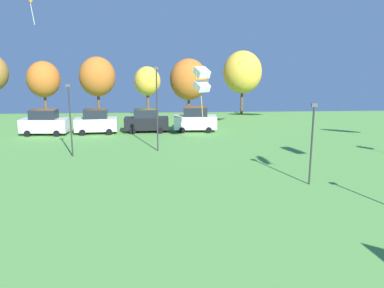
{
  "coord_description": "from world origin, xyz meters",
  "views": [
    {
      "loc": [
        -2.55,
        3.42,
        8.49
      ],
      "look_at": [
        -1.88,
        15.72,
        5.64
      ],
      "focal_mm": 38.0,
      "sensor_mm": 36.0,
      "label": 1
    }
  ],
  "objects": [
    {
      "name": "treeline_tree_2",
      "position": [
        -12.12,
        58.33,
        5.1
      ],
      "size": [
        4.75,
        4.75,
        7.72
      ],
      "color": "brown",
      "rests_on": "ground"
    },
    {
      "name": "treeline_tree_5",
      "position": [
        7.24,
        58.24,
        5.64
      ],
      "size": [
        5.17,
        5.17,
        8.49
      ],
      "color": "brown",
      "rests_on": "ground"
    },
    {
      "name": "treeline_tree_4",
      "position": [
        0.03,
        58.99,
        4.64
      ],
      "size": [
        5.09,
        5.09,
        7.45
      ],
      "color": "brown",
      "rests_on": "ground"
    },
    {
      "name": "light_post_1",
      "position": [
        6.42,
        28.1,
        3.03
      ],
      "size": [
        0.36,
        0.2,
        5.29
      ],
      "color": "#2D2D33",
      "rests_on": "ground"
    },
    {
      "name": "treeline_tree_1",
      "position": [
        -19.31,
        58.88,
        4.75
      ],
      "size": [
        4.36,
        4.36,
        7.16
      ],
      "color": "brown",
      "rests_on": "ground"
    },
    {
      "name": "parked_car_third_from_left",
      "position": [
        -5.07,
        46.05,
        1.21
      ],
      "size": [
        4.69,
        2.18,
        2.46
      ],
      "rotation": [
        0.0,
        0.0,
        0.04
      ],
      "color": "black",
      "rests_on": "ground"
    },
    {
      "name": "parked_car_rightmost_in_row",
      "position": [
        0.11,
        46.14,
        1.28
      ],
      "size": [
        4.57,
        2.19,
        2.64
      ],
      "rotation": [
        0.0,
        0.0,
        -0.02
      ],
      "color": "silver",
      "rests_on": "ground"
    },
    {
      "name": "light_post_0",
      "position": [
        -3.65,
        37.68,
        4.0
      ],
      "size": [
        0.36,
        0.2,
        7.17
      ],
      "color": "#2D2D33",
      "rests_on": "ground"
    },
    {
      "name": "kite_flying_3",
      "position": [
        0.28,
        39.32,
        6.01
      ],
      "size": [
        1.57,
        1.63,
        4.54
      ],
      "color": "white"
    },
    {
      "name": "parked_car_second_from_left",
      "position": [
        -10.26,
        45.54,
        1.25
      ],
      "size": [
        4.46,
        2.28,
        2.56
      ],
      "rotation": [
        0.0,
        0.0,
        0.08
      ],
      "color": "silver",
      "rests_on": "ground"
    },
    {
      "name": "light_post_2",
      "position": [
        -10.58,
        36.16,
        3.35
      ],
      "size": [
        0.36,
        0.2,
        5.9
      ],
      "color": "#2D2D33",
      "rests_on": "ground"
    },
    {
      "name": "parked_car_leftmost",
      "position": [
        -15.45,
        45.16,
        1.27
      ],
      "size": [
        4.83,
        2.18,
        2.62
      ],
      "rotation": [
        0.0,
        0.0,
        -0.05
      ],
      "color": "silver",
      "rests_on": "ground"
    },
    {
      "name": "treeline_tree_3",
      "position": [
        -5.43,
        56.49,
        4.62
      ],
      "size": [
        3.38,
        3.38,
        6.51
      ],
      "color": "brown",
      "rests_on": "ground"
    }
  ]
}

